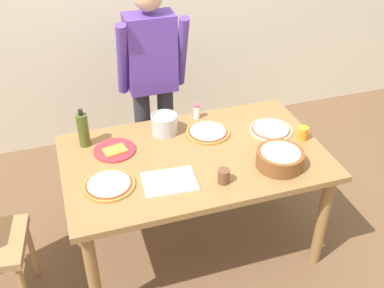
{
  "coord_description": "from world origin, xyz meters",
  "views": [
    {
      "loc": [
        -0.72,
        -2.19,
        2.43
      ],
      "look_at": [
        0.0,
        0.05,
        0.81
      ],
      "focal_mm": 43.46,
      "sensor_mm": 36.0,
      "label": 1
    }
  ],
  "objects_px": {
    "dining_table": "(194,167)",
    "person_cook": "(152,77)",
    "cup_orange": "(303,133)",
    "pizza_cooked_on_tray": "(208,132)",
    "steel_pot": "(164,124)",
    "salt_shaker": "(197,111)",
    "plate_with_slice": "(115,150)",
    "pizza_second_cooked": "(109,185)",
    "cup_small_brown": "(224,176)",
    "cutting_board_white": "(169,181)",
    "pizza_raw_on_board": "(271,130)",
    "popcorn_bowl": "(280,157)",
    "olive_oil_bottle": "(83,130)"
  },
  "relations": [
    {
      "from": "dining_table",
      "to": "person_cook",
      "type": "xyz_separation_m",
      "value": [
        -0.07,
        0.76,
        0.27
      ]
    },
    {
      "from": "cup_orange",
      "to": "pizza_cooked_on_tray",
      "type": "bearing_deg",
      "value": 156.1
    },
    {
      "from": "steel_pot",
      "to": "salt_shaker",
      "type": "bearing_deg",
      "value": 22.97
    },
    {
      "from": "pizza_cooked_on_tray",
      "to": "plate_with_slice",
      "type": "height_order",
      "value": "plate_with_slice"
    },
    {
      "from": "pizza_second_cooked",
      "to": "cup_small_brown",
      "type": "xyz_separation_m",
      "value": [
        0.62,
        -0.16,
        0.03
      ]
    },
    {
      "from": "dining_table",
      "to": "person_cook",
      "type": "relative_size",
      "value": 0.99
    },
    {
      "from": "pizza_cooked_on_tray",
      "to": "cup_small_brown",
      "type": "bearing_deg",
      "value": -99.51
    },
    {
      "from": "pizza_second_cooked",
      "to": "cutting_board_white",
      "type": "relative_size",
      "value": 0.98
    },
    {
      "from": "pizza_raw_on_board",
      "to": "popcorn_bowl",
      "type": "xyz_separation_m",
      "value": [
        -0.12,
        -0.36,
        0.05
      ]
    },
    {
      "from": "dining_table",
      "to": "person_cook",
      "type": "height_order",
      "value": "person_cook"
    },
    {
      "from": "plate_with_slice",
      "to": "cup_small_brown",
      "type": "distance_m",
      "value": 0.72
    },
    {
      "from": "pizza_raw_on_board",
      "to": "cutting_board_white",
      "type": "height_order",
      "value": "pizza_raw_on_board"
    },
    {
      "from": "cutting_board_white",
      "to": "olive_oil_bottle",
      "type": "bearing_deg",
      "value": 127.68
    },
    {
      "from": "person_cook",
      "to": "olive_oil_bottle",
      "type": "relative_size",
      "value": 6.33
    },
    {
      "from": "dining_table",
      "to": "plate_with_slice",
      "type": "relative_size",
      "value": 6.15
    },
    {
      "from": "person_cook",
      "to": "cup_small_brown",
      "type": "height_order",
      "value": "person_cook"
    },
    {
      "from": "olive_oil_bottle",
      "to": "cup_orange",
      "type": "distance_m",
      "value": 1.39
    },
    {
      "from": "pizza_raw_on_board",
      "to": "pizza_cooked_on_tray",
      "type": "distance_m",
      "value": 0.42
    },
    {
      "from": "olive_oil_bottle",
      "to": "cup_small_brown",
      "type": "xyz_separation_m",
      "value": [
        0.7,
        -0.62,
        -0.07
      ]
    },
    {
      "from": "steel_pot",
      "to": "cup_orange",
      "type": "xyz_separation_m",
      "value": [
        0.82,
        -0.34,
        -0.02
      ]
    },
    {
      "from": "cup_orange",
      "to": "cutting_board_white",
      "type": "distance_m",
      "value": 0.95
    },
    {
      "from": "pizza_cooked_on_tray",
      "to": "olive_oil_bottle",
      "type": "relative_size",
      "value": 1.13
    },
    {
      "from": "dining_table",
      "to": "salt_shaker",
      "type": "xyz_separation_m",
      "value": [
        0.15,
        0.41,
        0.14
      ]
    },
    {
      "from": "salt_shaker",
      "to": "pizza_second_cooked",
      "type": "bearing_deg",
      "value": -142.02
    },
    {
      "from": "steel_pot",
      "to": "cup_small_brown",
      "type": "distance_m",
      "value": 0.63
    },
    {
      "from": "dining_table",
      "to": "popcorn_bowl",
      "type": "height_order",
      "value": "popcorn_bowl"
    },
    {
      "from": "dining_table",
      "to": "steel_pot",
      "type": "height_order",
      "value": "steel_pot"
    },
    {
      "from": "pizza_second_cooked",
      "to": "cup_small_brown",
      "type": "bearing_deg",
      "value": -14.75
    },
    {
      "from": "popcorn_bowl",
      "to": "cutting_board_white",
      "type": "distance_m",
      "value": 0.67
    },
    {
      "from": "popcorn_bowl",
      "to": "cup_small_brown",
      "type": "relative_size",
      "value": 3.29
    },
    {
      "from": "steel_pot",
      "to": "popcorn_bowl",
      "type": "bearing_deg",
      "value": -45.29
    },
    {
      "from": "pizza_cooked_on_tray",
      "to": "olive_oil_bottle",
      "type": "xyz_separation_m",
      "value": [
        -0.78,
        0.11,
        0.1
      ]
    },
    {
      "from": "dining_table",
      "to": "cup_small_brown",
      "type": "xyz_separation_m",
      "value": [
        0.08,
        -0.3,
        0.13
      ]
    },
    {
      "from": "dining_table",
      "to": "person_cook",
      "type": "distance_m",
      "value": 0.81
    },
    {
      "from": "dining_table",
      "to": "salt_shaker",
      "type": "height_order",
      "value": "salt_shaker"
    },
    {
      "from": "steel_pot",
      "to": "pizza_raw_on_board",
      "type": "bearing_deg",
      "value": -16.53
    },
    {
      "from": "salt_shaker",
      "to": "dining_table",
      "type": "bearing_deg",
      "value": -110.1
    },
    {
      "from": "person_cook",
      "to": "salt_shaker",
      "type": "xyz_separation_m",
      "value": [
        0.22,
        -0.34,
        -0.13
      ]
    },
    {
      "from": "salt_shaker",
      "to": "cup_small_brown",
      "type": "bearing_deg",
      "value": -96.06
    },
    {
      "from": "steel_pot",
      "to": "dining_table",
      "type": "bearing_deg",
      "value": -70.68
    },
    {
      "from": "pizza_second_cooked",
      "to": "salt_shaker",
      "type": "distance_m",
      "value": 0.89
    },
    {
      "from": "person_cook",
      "to": "plate_with_slice",
      "type": "distance_m",
      "value": 0.71
    },
    {
      "from": "popcorn_bowl",
      "to": "pizza_second_cooked",
      "type": "bearing_deg",
      "value": 173.04
    },
    {
      "from": "popcorn_bowl",
      "to": "olive_oil_bottle",
      "type": "distance_m",
      "value": 1.21
    },
    {
      "from": "plate_with_slice",
      "to": "salt_shaker",
      "type": "bearing_deg",
      "value": 19.99
    },
    {
      "from": "dining_table",
      "to": "pizza_raw_on_board",
      "type": "relative_size",
      "value": 5.62
    },
    {
      "from": "dining_table",
      "to": "steel_pot",
      "type": "distance_m",
      "value": 0.36
    },
    {
      "from": "dining_table",
      "to": "pizza_raw_on_board",
      "type": "xyz_separation_m",
      "value": [
        0.56,
        0.1,
        0.1
      ]
    },
    {
      "from": "pizza_cooked_on_tray",
      "to": "pizza_second_cooked",
      "type": "bearing_deg",
      "value": -154.4
    },
    {
      "from": "person_cook",
      "to": "steel_pot",
      "type": "distance_m",
      "value": 0.47
    }
  ]
}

